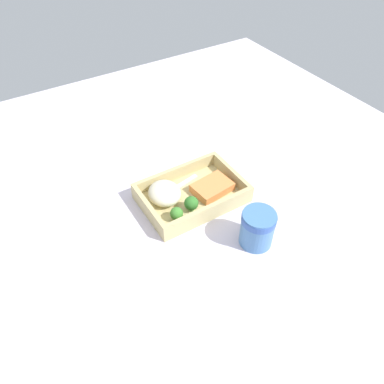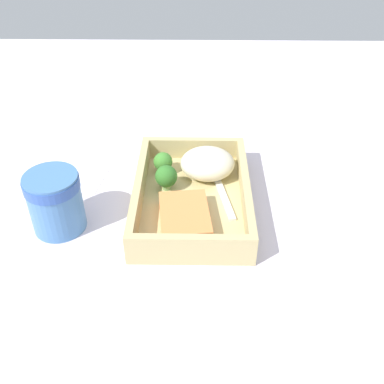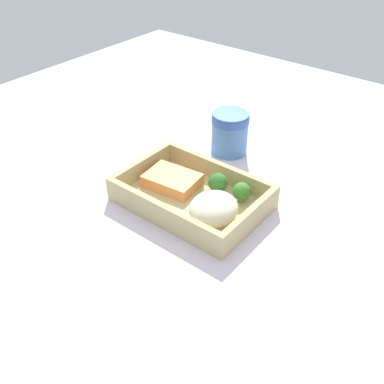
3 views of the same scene
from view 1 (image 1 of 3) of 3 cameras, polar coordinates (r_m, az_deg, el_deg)
ground_plane at (r=101.73cm, az=0.00°, el=-1.50°), size 160.00×160.00×2.00cm
takeout_tray at (r=100.60cm, az=0.00°, el=-0.86°), size 26.87×18.27×1.20cm
tray_rim at (r=98.87cm, az=0.00°, el=0.15°), size 26.87×18.27×3.74cm
salmon_fillet at (r=101.06cm, az=3.09°, el=0.71°), size 10.97×8.44×2.34cm
mashed_potatoes at (r=97.72cm, az=-4.21°, el=-0.17°), size 8.40×9.30×4.91cm
broccoli_floret_1 at (r=94.82cm, az=-0.12°, el=-1.76°), size 3.69×3.69×4.37cm
broccoli_floret_2 at (r=92.88cm, az=-2.36°, el=-3.32°), size 3.31×3.31×3.87cm
fork at (r=101.62cm, az=-3.05°, el=0.27°), size 15.82×4.71×0.44cm
paper_cup at (r=88.69cm, az=9.96°, el=-5.25°), size 8.17×8.17×9.47cm
receipt_slip at (r=86.60cm, az=3.12°, el=-11.68°), size 10.65×13.18×0.24cm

